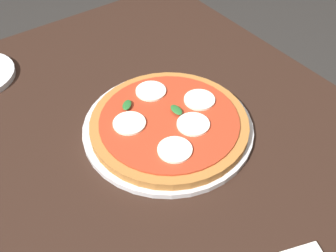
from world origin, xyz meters
The scene contains 3 objects.
dining_table centered at (0.00, 0.00, 0.62)m, with size 1.19×0.84×0.74m.
serving_tray centered at (0.05, -0.01, 0.74)m, with size 0.36×0.36×0.01m, color silver.
pizza centered at (0.04, -0.01, 0.76)m, with size 0.33×0.33×0.03m.
Camera 1 is at (-0.45, 0.35, 1.35)m, focal length 43.76 mm.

